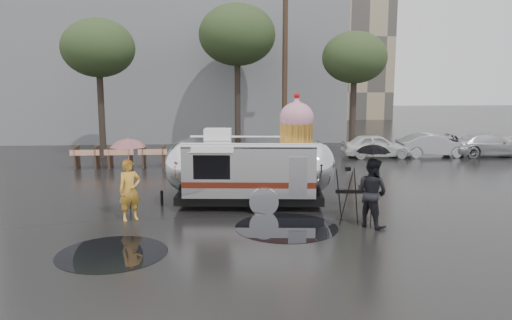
{
  "coord_description": "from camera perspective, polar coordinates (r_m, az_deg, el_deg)",
  "views": [
    {
      "loc": [
        -1.03,
        -12.87,
        4.03
      ],
      "look_at": [
        0.12,
        2.69,
        1.47
      ],
      "focal_mm": 35.0,
      "sensor_mm": 36.0,
      "label": 1
    }
  ],
  "objects": [
    {
      "name": "person_right",
      "position": [
        13.98,
        13.09,
        -3.65
      ],
      "size": [
        0.97,
        1.03,
        1.9
      ],
      "primitive_type": "imported",
      "rotation": [
        0.0,
        0.0,
        2.25
      ],
      "color": "black",
      "rests_on": "ground"
    },
    {
      "name": "person_left",
      "position": [
        14.68,
        -14.22,
        -3.36
      ],
      "size": [
        0.76,
        0.67,
        1.76
      ],
      "primitive_type": "imported",
      "rotation": [
        0.0,
        0.0,
        0.49
      ],
      "color": "gold",
      "rests_on": "ground"
    },
    {
      "name": "tree_mid",
      "position": [
        27.99,
        -2.16,
        14.05
      ],
      "size": [
        4.2,
        4.2,
        8.03
      ],
      "color": "#382D26",
      "rests_on": "ground"
    },
    {
      "name": "airstream_trailer",
      "position": [
        15.83,
        -0.41,
        -0.66
      ],
      "size": [
        6.79,
        2.76,
        3.67
      ],
      "rotation": [
        0.0,
        0.0,
        -0.09
      ],
      "color": "silver",
      "rests_on": "ground"
    },
    {
      "name": "umbrella_black",
      "position": [
        13.8,
        13.24,
        0.32
      ],
      "size": [
        1.11,
        1.11,
        2.31
      ],
      "color": "black",
      "rests_on": "ground"
    },
    {
      "name": "tree_left",
      "position": [
        26.59,
        -17.58,
        12.04
      ],
      "size": [
        3.64,
        3.64,
        6.95
      ],
      "color": "#382D26",
      "rests_on": "ground"
    },
    {
      "name": "parked_cars",
      "position": [
        28.17,
        22.88,
        1.84
      ],
      "size": [
        13.2,
        1.9,
        1.5
      ],
      "color": "silver",
      "rests_on": "ground"
    },
    {
      "name": "barricade_row",
      "position": [
        23.54,
        -15.24,
        0.43
      ],
      "size": [
        4.3,
        0.8,
        1.0
      ],
      "color": "#473323",
      "rests_on": "ground"
    },
    {
      "name": "tripod",
      "position": [
        14.14,
        10.38,
        -3.31
      ],
      "size": [
        0.63,
        0.66,
        1.61
      ],
      "rotation": [
        0.0,
        0.0,
        0.18
      ],
      "color": "black",
      "rests_on": "ground"
    },
    {
      "name": "grey_building",
      "position": [
        37.08,
        -9.04,
        13.03
      ],
      "size": [
        22.0,
        12.0,
        13.0
      ],
      "primitive_type": "cube",
      "color": "slate",
      "rests_on": "ground"
    },
    {
      "name": "tree_right",
      "position": [
        26.83,
        11.2,
        11.34
      ],
      "size": [
        3.36,
        3.36,
        6.42
      ],
      "color": "#382D26",
      "rests_on": "ground"
    },
    {
      "name": "ground",
      "position": [
        13.53,
        0.35,
        -8.0
      ],
      "size": [
        120.0,
        120.0,
        0.0
      ],
      "primitive_type": "plane",
      "color": "black",
      "rests_on": "ground"
    },
    {
      "name": "puddles",
      "position": [
        13.69,
        -4.95,
        -7.81
      ],
      "size": [
        7.01,
        8.81,
        0.01
      ],
      "color": "black",
      "rests_on": "ground"
    },
    {
      "name": "utility_pole",
      "position": [
        27.11,
        3.32,
        10.56
      ],
      "size": [
        1.6,
        0.28,
        9.0
      ],
      "color": "#473323",
      "rests_on": "ground"
    },
    {
      "name": "umbrella_pink",
      "position": [
        14.48,
        -14.39,
        0.86
      ],
      "size": [
        1.24,
        1.24,
        2.39
      ],
      "color": "pink",
      "rests_on": "ground"
    }
  ]
}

